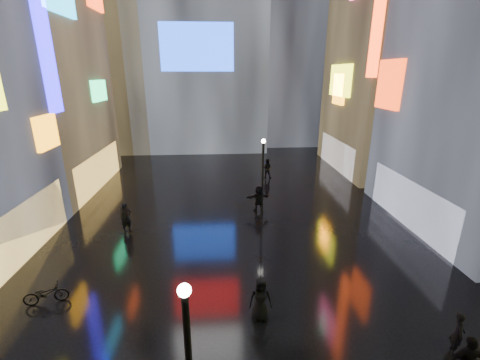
{
  "coord_description": "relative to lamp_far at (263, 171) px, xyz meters",
  "views": [
    {
      "loc": [
        -0.88,
        -0.92,
        9.33
      ],
      "look_at": [
        0.0,
        12.0,
        5.0
      ],
      "focal_mm": 24.0,
      "sensor_mm": 36.0,
      "label": 1
    }
  ],
  "objects": [
    {
      "name": "lamp_far",
      "position": [
        0.0,
        0.0,
        0.0
      ],
      "size": [
        0.3,
        0.3,
        5.2
      ],
      "color": "black",
      "rests_on": "ground"
    },
    {
      "name": "pedestrian_8",
      "position": [
        5.12,
        -12.51,
        -2.12
      ],
      "size": [
        0.6,
        0.71,
        1.64
      ],
      "primitive_type": "imported",
      "rotation": [
        0.0,
        0.0,
        1.17
      ],
      "color": "black",
      "rests_on": "ground"
    },
    {
      "name": "pedestrian_5",
      "position": [
        -0.24,
        0.06,
        -2.02
      ],
      "size": [
        1.79,
        0.83,
        1.86
      ],
      "primitive_type": "imported",
      "rotation": [
        0.0,
        0.0,
        3.31
      ],
      "color": "black",
      "rests_on": "ground"
    },
    {
      "name": "building_right_far",
      "position": [
        13.88,
        10.14,
        11.03
      ],
      "size": [
        10.28,
        12.0,
        28.0
      ],
      "color": "black",
      "rests_on": "ground"
    },
    {
      "name": "pedestrian_7",
      "position": [
        1.46,
        7.6,
        -2.03
      ],
      "size": [
        1.02,
        0.88,
        1.82
      ],
      "primitive_type": "imported",
      "rotation": [
        0.0,
        0.0,
        2.9
      ],
      "color": "black",
      "rests_on": "ground"
    },
    {
      "name": "pedestrian_4",
      "position": [
        -1.47,
        -10.42,
        -2.02
      ],
      "size": [
        0.93,
        0.62,
        1.84
      ],
      "primitive_type": "imported",
      "rotation": [
        0.0,
        0.0,
        -0.04
      ],
      "color": "black",
      "rests_on": "ground"
    },
    {
      "name": "ground",
      "position": [
        -2.1,
        0.14,
        -2.94
      ],
      "size": [
        140.0,
        140.0,
        0.0
      ],
      "primitive_type": "plane",
      "color": "black",
      "rests_on": "ground"
    },
    {
      "name": "bicycle",
      "position": [
        -10.42,
        -8.92,
        -2.48
      ],
      "size": [
        1.86,
        0.99,
        0.93
      ],
      "primitive_type": "imported",
      "rotation": [
        0.0,
        0.0,
        1.79
      ],
      "color": "black",
      "rests_on": "ground"
    },
    {
      "name": "tower_flank_right",
      "position": [
        6.9,
        26.14,
        14.06
      ],
      "size": [
        12.0,
        12.0,
        34.0
      ],
      "primitive_type": "cube",
      "color": "black",
      "rests_on": "ground"
    },
    {
      "name": "umbrella_2",
      "position": [
        -1.47,
        -10.42,
        -0.63
      ],
      "size": [
        1.24,
        1.25,
        0.94
      ],
      "primitive_type": "imported",
      "rotation": [
        0.0,
        0.0,
        0.23
      ],
      "color": "black",
      "rests_on": "pedestrian_4"
    },
    {
      "name": "building_left_far",
      "position": [
        -18.08,
        6.14,
        8.04
      ],
      "size": [
        10.28,
        12.0,
        22.0
      ],
      "color": "black",
      "rests_on": "ground"
    },
    {
      "name": "pedestrian_6",
      "position": [
        -8.71,
        -2.55,
        -2.01
      ],
      "size": [
        0.81,
        0.77,
        1.86
      ],
      "primitive_type": "imported",
      "rotation": [
        0.0,
        0.0,
        0.67
      ],
      "color": "black",
      "rests_on": "ground"
    },
    {
      "name": "tower_flank_left",
      "position": [
        -16.1,
        22.14,
        10.06
      ],
      "size": [
        10.0,
        10.0,
        26.0
      ],
      "primitive_type": "cube",
      "color": "black",
      "rests_on": "ground"
    }
  ]
}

